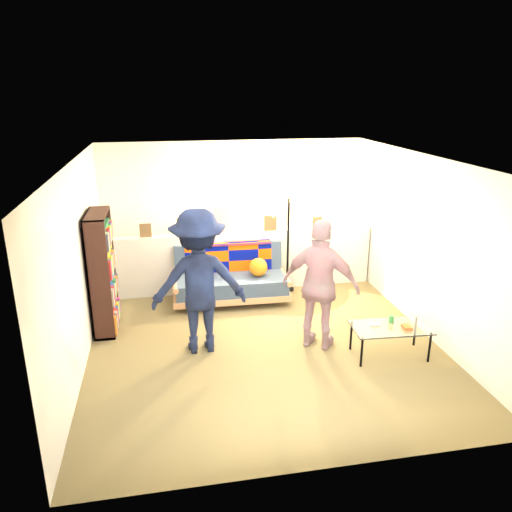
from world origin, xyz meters
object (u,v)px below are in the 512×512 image
Objects in this scene: futon_sofa at (231,278)px; person_right at (321,286)px; coffee_table at (391,328)px; person_left at (199,282)px; floor_lamp at (288,222)px; bookshelf at (103,276)px.

futon_sofa is 1.08× the size of person_right.
person_left reaches higher than coffee_table.
floor_lamp is 0.97× the size of person_right.
person_left is at bearing -34.00° from bookshelf.
person_left reaches higher than floor_lamp.
futon_sofa is 2.00m from person_right.
coffee_table is at bearing 163.62° from person_left.
bookshelf reaches higher than floor_lamp.
coffee_table is 1.02m from person_right.
person_left is at bearing 25.81° from person_right.
floor_lamp reaches higher than futon_sofa.
coffee_table is 0.53× the size of person_left.
bookshelf reaches higher than coffee_table.
bookshelf reaches higher than futon_sofa.
person_right is (1.51, -0.22, -0.08)m from person_left.
person_left is at bearing 164.83° from coffee_table.
person_right is (-0.81, 0.41, 0.48)m from coffee_table.
futon_sofa is at bearing -28.02° from person_right.
person_right is (0.90, -1.72, 0.49)m from futon_sofa.
futon_sofa is 1.71m from person_left.
person_right is at bearing -62.23° from futon_sofa.
person_left is (1.26, -0.85, 0.15)m from bookshelf.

